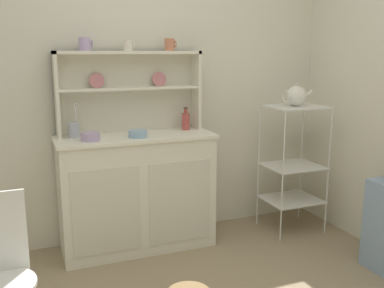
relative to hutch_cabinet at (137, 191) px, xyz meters
name	(u,v)px	position (x,y,z in m)	size (l,w,h in m)	color
wall_back	(137,82)	(0.09, 0.26, 0.80)	(3.84, 0.05, 2.50)	silver
hutch_cabinet	(137,191)	(0.00, 0.00, 0.00)	(1.16, 0.45, 0.88)	silver
hutch_shelf_unit	(129,84)	(0.00, 0.16, 0.79)	(1.08, 0.18, 0.61)	silver
bakers_rack	(293,156)	(1.29, -0.14, 0.18)	(0.45, 0.39, 1.05)	silver
cup_lilac_0	(85,44)	(-0.32, 0.12, 1.08)	(0.10, 0.08, 0.09)	#B79ECC
cup_cream_1	(128,45)	(-0.01, 0.12, 1.07)	(0.08, 0.07, 0.08)	silver
cup_terracotta_2	(170,45)	(0.31, 0.12, 1.08)	(0.09, 0.07, 0.09)	#C67556
bowl_mixing_large	(90,137)	(-0.34, -0.07, 0.45)	(0.13, 0.13, 0.06)	#B79ECC
bowl_floral_medium	(138,134)	(0.00, -0.07, 0.45)	(0.14, 0.14, 0.05)	#8EB2D1
jam_bottle	(186,121)	(0.43, 0.09, 0.50)	(0.06, 0.06, 0.18)	#B74C47
utensil_jar	(74,130)	(-0.43, 0.08, 0.48)	(0.08, 0.08, 0.25)	#B2B7C6
porcelain_teapot	(296,96)	(1.29, -0.14, 0.68)	(0.25, 0.16, 0.18)	white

